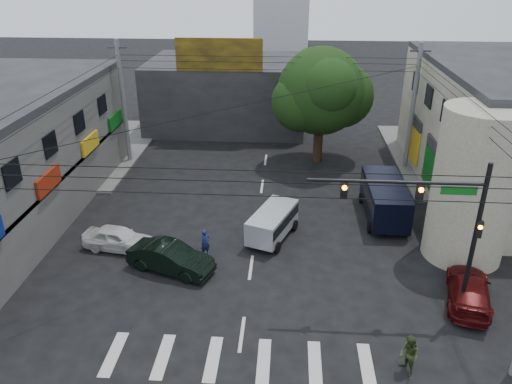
# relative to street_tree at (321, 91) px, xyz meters

# --- Properties ---
(ground) EXTENTS (160.00, 160.00, 0.00)m
(ground) POSITION_rel_street_tree_xyz_m (-4.00, -17.00, -5.47)
(ground) COLOR black
(ground) RESTS_ON ground
(sidewalk_far_left) EXTENTS (16.00, 16.00, 0.15)m
(sidewalk_far_left) POSITION_rel_street_tree_xyz_m (-22.00, 1.00, -5.40)
(sidewalk_far_left) COLOR #514F4C
(sidewalk_far_left) RESTS_ON ground
(sidewalk_far_right) EXTENTS (16.00, 16.00, 0.15)m
(sidewalk_far_right) POSITION_rel_street_tree_xyz_m (14.00, 1.00, -5.40)
(sidewalk_far_right) COLOR #514F4C
(sidewalk_far_right) RESTS_ON ground
(corner_column) EXTENTS (4.00, 4.00, 8.00)m
(corner_column) POSITION_rel_street_tree_xyz_m (7.00, -13.00, -1.47)
(corner_column) COLOR gray
(corner_column) RESTS_ON ground
(building_far) EXTENTS (14.00, 10.00, 6.00)m
(building_far) POSITION_rel_street_tree_xyz_m (-8.00, 9.00, -2.47)
(building_far) COLOR #232326
(building_far) RESTS_ON ground
(billboard) EXTENTS (7.00, 0.30, 2.60)m
(billboard) POSITION_rel_street_tree_xyz_m (-8.00, 4.10, 1.83)
(billboard) COLOR olive
(billboard) RESTS_ON building_far
(street_tree) EXTENTS (6.40, 6.40, 8.70)m
(street_tree) POSITION_rel_street_tree_xyz_m (0.00, 0.00, 0.00)
(street_tree) COLOR black
(street_tree) RESTS_ON ground
(traffic_gantry) EXTENTS (7.10, 0.35, 7.20)m
(traffic_gantry) POSITION_rel_street_tree_xyz_m (3.82, -18.00, -0.64)
(traffic_gantry) COLOR black
(traffic_gantry) RESTS_ON ground
(utility_pole_far_left) EXTENTS (0.32, 0.32, 9.20)m
(utility_pole_far_left) POSITION_rel_street_tree_xyz_m (-14.50, -1.00, -0.87)
(utility_pole_far_left) COLOR #59595B
(utility_pole_far_left) RESTS_ON ground
(utility_pole_far_right) EXTENTS (0.32, 0.32, 9.20)m
(utility_pole_far_right) POSITION_rel_street_tree_xyz_m (6.50, -1.00, -0.87)
(utility_pole_far_right) COLOR #59595B
(utility_pole_far_right) RESTS_ON ground
(dark_sedan) EXTENTS (4.33, 5.38, 1.45)m
(dark_sedan) POSITION_rel_street_tree_xyz_m (-7.99, -15.51, -4.75)
(dark_sedan) COLOR black
(dark_sedan) RESTS_ON ground
(white_compact) EXTENTS (2.67, 4.28, 1.30)m
(white_compact) POSITION_rel_street_tree_xyz_m (-11.26, -13.68, -4.82)
(white_compact) COLOR silver
(white_compact) RESTS_ON ground
(maroon_sedan) EXTENTS (4.04, 5.40, 1.30)m
(maroon_sedan) POSITION_rel_street_tree_xyz_m (6.11, -17.11, -4.82)
(maroon_sedan) COLOR #45090A
(maroon_sedan) RESTS_ON ground
(silver_minivan) EXTENTS (5.01, 4.21, 1.69)m
(silver_minivan) POSITION_rel_street_tree_xyz_m (-3.03, -11.96, -4.63)
(silver_minivan) COLOR #B3B5BC
(silver_minivan) RESTS_ON ground
(navy_van) EXTENTS (5.65, 2.18, 2.26)m
(navy_van) POSITION_rel_street_tree_xyz_m (3.58, -9.03, -4.35)
(navy_van) COLOR black
(navy_van) RESTS_ON ground
(traffic_officer) EXTENTS (0.91, 0.90, 1.50)m
(traffic_officer) POSITION_rel_street_tree_xyz_m (-6.48, -14.00, -4.72)
(traffic_officer) COLOR #162050
(traffic_officer) RESTS_ON ground
(pedestrian_olive) EXTENTS (1.27, 1.22, 1.69)m
(pedestrian_olive) POSITION_rel_street_tree_xyz_m (2.45, -21.68, -4.63)
(pedestrian_olive) COLOR #2C391A
(pedestrian_olive) RESTS_ON ground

